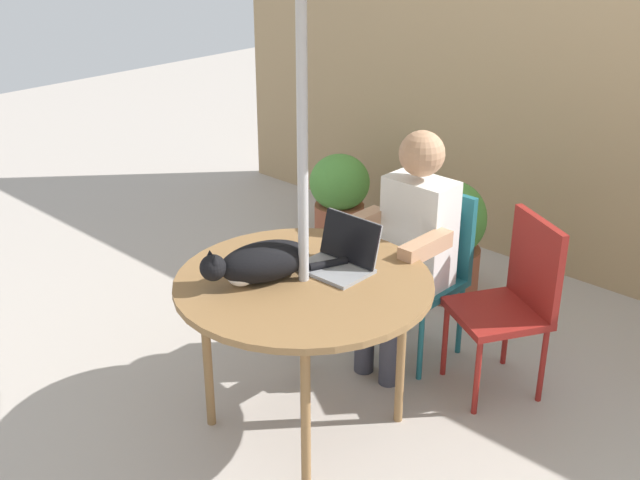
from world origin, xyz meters
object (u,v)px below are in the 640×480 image
at_px(patio_table, 304,291).
at_px(chair_occupied, 427,261).
at_px(cat, 259,263).
at_px(potted_plant_by_chair, 450,237).
at_px(chair_empty, 515,293).
at_px(person_seated, 410,240).
at_px(laptop, 342,254).
at_px(potted_plant_corner, 339,194).

distance_m(patio_table, chair_occupied, 0.91).
height_order(chair_occupied, cat, cat).
height_order(chair_occupied, potted_plant_by_chair, chair_occupied).
relative_size(chair_empty, person_seated, 0.72).
distance_m(chair_empty, potted_plant_by_chair, 0.98).
bearing_deg(chair_empty, person_seated, -162.82).
height_order(chair_occupied, laptop, laptop).
xyz_separation_m(chair_occupied, chair_empty, (0.51, -0.00, 0.00)).
bearing_deg(cat, patio_table, 47.31).
bearing_deg(potted_plant_by_chair, person_seated, -70.74).
height_order(person_seated, laptop, person_seated).
bearing_deg(laptop, cat, -115.59).
distance_m(person_seated, cat, 0.89).
bearing_deg(patio_table, cat, -132.69).
relative_size(person_seated, potted_plant_by_chair, 1.71).
relative_size(chair_empty, potted_plant_corner, 1.46).
bearing_deg(chair_empty, patio_table, -119.52).
bearing_deg(potted_plant_corner, chair_empty, -23.29).
xyz_separation_m(chair_empty, person_seated, (-0.51, -0.16, 0.17)).
distance_m(laptop, potted_plant_by_chair, 1.39).
xyz_separation_m(patio_table, chair_occupied, (0.00, 0.89, -0.17)).
xyz_separation_m(patio_table, cat, (-0.12, -0.14, 0.14)).
bearing_deg(patio_table, potted_plant_by_chair, 100.01).
bearing_deg(person_seated, potted_plant_by_chair, 109.26).
distance_m(chair_occupied, potted_plant_corner, 1.53).
relative_size(chair_occupied, cat, 1.42).
distance_m(patio_table, potted_plant_by_chair, 1.55).
height_order(person_seated, potted_plant_corner, person_seated).
bearing_deg(laptop, person_seated, 93.91).
bearing_deg(chair_occupied, potted_plant_corner, 149.12).
height_order(chair_empty, cat, cat).
bearing_deg(chair_occupied, laptop, -86.97).
bearing_deg(laptop, potted_plant_by_chair, 103.09).
relative_size(potted_plant_by_chair, potted_plant_corner, 1.19).
height_order(patio_table, laptop, laptop).
bearing_deg(person_seated, patio_table, -90.00).
relative_size(laptop, cat, 0.50).
xyz_separation_m(person_seated, laptop, (0.04, -0.54, 0.12)).
bearing_deg(chair_empty, potted_plant_corner, 156.71).
distance_m(chair_empty, person_seated, 0.56).
distance_m(chair_occupied, laptop, 0.75).
bearing_deg(person_seated, potted_plant_corner, 144.30).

